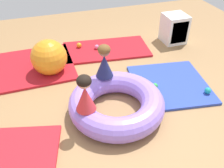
# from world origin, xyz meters

# --- Properties ---
(ground_plane) EXTENTS (8.00, 8.00, 0.00)m
(ground_plane) POSITION_xyz_m (0.00, 0.00, 0.00)
(ground_plane) COLOR #9E7549
(gym_mat_near_left) EXTENTS (1.74, 1.29, 0.04)m
(gym_mat_near_left) POSITION_xyz_m (-1.13, 1.59, 0.02)
(gym_mat_near_left) COLOR #B21923
(gym_mat_near_left) RESTS_ON ground
(gym_mat_far_right) EXTENTS (1.71, 1.02, 0.04)m
(gym_mat_far_right) POSITION_xyz_m (0.44, 1.78, 0.02)
(gym_mat_far_right) COLOR #B21923
(gym_mat_far_right) RESTS_ON ground
(gym_mat_near_right) EXTENTS (1.29, 1.31, 0.04)m
(gym_mat_near_right) POSITION_xyz_m (1.08, 0.40, 0.02)
(gym_mat_near_right) COLOR #2D47B7
(gym_mat_near_right) RESTS_ON ground
(inflatable_cushion) EXTENTS (1.29, 1.29, 0.32)m
(inflatable_cushion) POSITION_xyz_m (0.08, 0.07, 0.16)
(inflatable_cushion) COLOR #9975EA
(inflatable_cushion) RESTS_ON ground
(child_in_navy) EXTENTS (0.35, 0.35, 0.49)m
(child_in_navy) POSITION_xyz_m (0.05, 0.53, 0.56)
(child_in_navy) COLOR navy
(child_in_navy) RESTS_ON inflatable_cushion
(child_in_red) EXTENTS (0.31, 0.31, 0.48)m
(child_in_red) POSITION_xyz_m (-0.37, -0.08, 0.55)
(child_in_red) COLOR red
(child_in_red) RESTS_ON inflatable_cushion
(play_ball_green) EXTENTS (0.08, 0.08, 0.08)m
(play_ball_green) POSITION_xyz_m (0.79, 0.35, 0.08)
(play_ball_green) COLOR green
(play_ball_green) RESTS_ON gym_mat_near_right
(play_ball_yellow) EXTENTS (0.08, 0.08, 0.08)m
(play_ball_yellow) POSITION_xyz_m (-0.89, 1.53, 0.08)
(play_ball_yellow) COLOR yellow
(play_ball_yellow) RESTS_ON gym_mat_near_left
(play_ball_teal) EXTENTS (0.10, 0.10, 0.10)m
(play_ball_teal) POSITION_xyz_m (1.48, 0.00, 0.09)
(play_ball_teal) COLOR teal
(play_ball_teal) RESTS_ON gym_mat_near_right
(play_ball_orange) EXTENTS (0.10, 0.10, 0.10)m
(play_ball_orange) POSITION_xyz_m (-0.05, 1.99, 0.09)
(play_ball_orange) COLOR orange
(play_ball_orange) RESTS_ON gym_mat_far_right
(play_ball_pink) EXTENTS (0.09, 0.09, 0.09)m
(play_ball_pink) POSITION_xyz_m (0.27, 1.83, 0.08)
(play_ball_pink) COLOR pink
(play_ball_pink) RESTS_ON gym_mat_far_right
(exercise_ball_large) EXTENTS (0.59, 0.59, 0.59)m
(exercise_ball_large) POSITION_xyz_m (-0.66, 1.33, 0.29)
(exercise_ball_large) COLOR orange
(exercise_ball_large) RESTS_ON ground
(storage_cube) EXTENTS (0.44, 0.44, 0.56)m
(storage_cube) POSITION_xyz_m (1.86, 1.72, 0.28)
(storage_cube) COLOR white
(storage_cube) RESTS_ON ground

